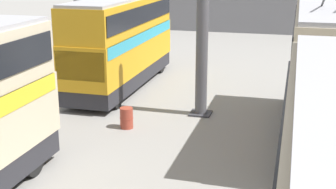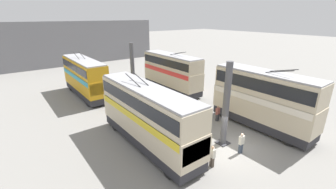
{
  "view_description": "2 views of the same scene",
  "coord_description": "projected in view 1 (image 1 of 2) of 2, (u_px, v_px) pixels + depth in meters",
  "views": [
    {
      "loc": [
        -3.42,
        -3.86,
        6.74
      ],
      "look_at": [
        11.57,
        0.27,
        2.18
      ],
      "focal_mm": 50.0,
      "sensor_mm": 36.0,
      "label": 1
    },
    {
      "loc": [
        -8.99,
        13.36,
        9.97
      ],
      "look_at": [
        9.34,
        -0.56,
        1.84
      ],
      "focal_mm": 24.0,
      "sensor_mm": 36.0,
      "label": 2
    }
  ],
  "objects": [
    {
      "name": "bus_right_far",
      "position": [
        122.0,
        36.0,
        24.71
      ],
      "size": [
        10.32,
        2.54,
        5.42
      ],
      "color": "black",
      "rests_on": "ground_plane"
    },
    {
      "name": "oil_drum",
      "position": [
        127.0,
        118.0,
        19.13
      ],
      "size": [
        0.56,
        0.56,
        0.87
      ],
      "color": "#933828",
      "rests_on": "ground_plane"
    },
    {
      "name": "bus_left_far",
      "position": [
        326.0,
        66.0,
        17.3
      ],
      "size": [
        9.87,
        2.54,
        5.7
      ],
      "color": "black",
      "rests_on": "ground_plane"
    },
    {
      "name": "support_column_far",
      "position": [
        202.0,
        42.0,
        20.0
      ],
      "size": [
        0.94,
        0.94,
        6.82
      ],
      "color": "#4C4C51",
      "rests_on": "ground_plane"
    }
  ]
}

